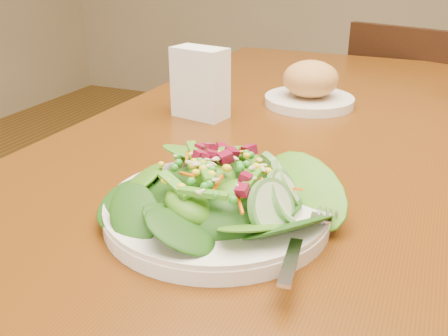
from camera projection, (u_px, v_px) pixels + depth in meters
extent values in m
cube|color=#562C08|center=(346.00, 150.00, 0.82)|extent=(0.90, 1.40, 0.04)
cylinder|color=black|center=(253.00, 172.00, 1.65)|extent=(0.07, 0.07, 0.71)
cube|color=black|center=(416.00, 156.00, 1.68)|extent=(0.49, 0.49, 0.04)
cylinder|color=black|center=(385.00, 182.00, 1.97)|extent=(0.04, 0.04, 0.38)
cylinder|color=black|center=(435.00, 246.00, 1.55)|extent=(0.04, 0.04, 0.38)
cylinder|color=black|center=(341.00, 211.00, 1.75)|extent=(0.04, 0.04, 0.38)
cube|color=black|center=(401.00, 101.00, 1.46)|extent=(0.35, 0.15, 0.42)
cylinder|color=silver|center=(217.00, 212.00, 0.57)|extent=(0.26, 0.26, 0.02)
ellipsoid|color=black|center=(217.00, 190.00, 0.55)|extent=(0.17, 0.17, 0.04)
cube|color=silver|center=(304.00, 235.00, 0.50)|extent=(0.05, 0.18, 0.01)
cylinder|color=silver|center=(309.00, 101.00, 0.98)|extent=(0.17, 0.17, 0.02)
ellipsoid|color=#BA7643|center=(311.00, 79.00, 0.96)|extent=(0.11, 0.11, 0.07)
cube|color=white|center=(200.00, 83.00, 0.89)|extent=(0.10, 0.07, 0.13)
cube|color=white|center=(200.00, 78.00, 0.89)|extent=(0.09, 0.06, 0.11)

